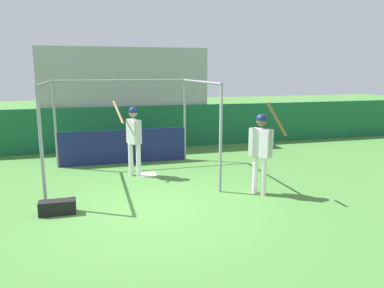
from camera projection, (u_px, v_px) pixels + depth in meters
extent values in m
plane|color=#477F38|center=(159.00, 209.00, 7.70)|extent=(60.00, 60.00, 0.00)
cube|color=#196038|center=(128.00, 128.00, 13.34)|extent=(24.00, 0.12, 1.54)
cube|color=#9E9E99|center=(122.00, 95.00, 15.09)|extent=(5.95, 4.00, 3.59)
cube|color=#1E6B3D|center=(62.00, 105.00, 13.05)|extent=(0.45, 0.40, 0.10)
cube|color=#1E6B3D|center=(62.00, 98.00, 13.17)|extent=(0.45, 0.06, 0.40)
cube|color=#1E6B3D|center=(79.00, 105.00, 13.19)|extent=(0.45, 0.40, 0.10)
cube|color=#1E6B3D|center=(78.00, 98.00, 13.31)|extent=(0.45, 0.06, 0.40)
cube|color=#1E6B3D|center=(95.00, 105.00, 13.33)|extent=(0.45, 0.40, 0.10)
cube|color=#1E6B3D|center=(94.00, 98.00, 13.46)|extent=(0.45, 0.06, 0.40)
cube|color=#1E6B3D|center=(111.00, 104.00, 13.47)|extent=(0.45, 0.40, 0.10)
cube|color=#1E6B3D|center=(110.00, 98.00, 13.60)|extent=(0.45, 0.06, 0.40)
cube|color=#1E6B3D|center=(126.00, 104.00, 13.61)|extent=(0.45, 0.40, 0.10)
cube|color=#1E6B3D|center=(125.00, 97.00, 13.74)|extent=(0.45, 0.06, 0.40)
cube|color=#1E6B3D|center=(141.00, 104.00, 13.76)|extent=(0.45, 0.40, 0.10)
cube|color=#1E6B3D|center=(140.00, 97.00, 13.88)|extent=(0.45, 0.06, 0.40)
cube|color=#1E6B3D|center=(156.00, 103.00, 13.90)|extent=(0.45, 0.40, 0.10)
cube|color=#1E6B3D|center=(155.00, 97.00, 14.02)|extent=(0.45, 0.06, 0.40)
cube|color=#1E6B3D|center=(170.00, 103.00, 14.04)|extent=(0.45, 0.40, 0.10)
cube|color=#1E6B3D|center=(169.00, 96.00, 14.16)|extent=(0.45, 0.06, 0.40)
cube|color=#1E6B3D|center=(184.00, 103.00, 14.18)|extent=(0.45, 0.40, 0.10)
cube|color=#1E6B3D|center=(183.00, 96.00, 14.31)|extent=(0.45, 0.06, 0.40)
cube|color=#1E6B3D|center=(63.00, 93.00, 13.73)|extent=(0.45, 0.40, 0.10)
cube|color=#1E6B3D|center=(63.00, 86.00, 13.85)|extent=(0.45, 0.06, 0.40)
cube|color=#1E6B3D|center=(79.00, 92.00, 13.87)|extent=(0.45, 0.40, 0.10)
cube|color=#1E6B3D|center=(78.00, 86.00, 13.99)|extent=(0.45, 0.06, 0.40)
cube|color=#1E6B3D|center=(94.00, 92.00, 14.01)|extent=(0.45, 0.40, 0.10)
cube|color=#1E6B3D|center=(94.00, 86.00, 14.13)|extent=(0.45, 0.06, 0.40)
cube|color=#1E6B3D|center=(109.00, 92.00, 14.15)|extent=(0.45, 0.40, 0.10)
cube|color=#1E6B3D|center=(108.00, 86.00, 14.28)|extent=(0.45, 0.06, 0.40)
cube|color=#1E6B3D|center=(124.00, 92.00, 14.29)|extent=(0.45, 0.40, 0.10)
cube|color=#1E6B3D|center=(123.00, 85.00, 14.42)|extent=(0.45, 0.06, 0.40)
cube|color=#1E6B3D|center=(138.00, 91.00, 14.43)|extent=(0.45, 0.40, 0.10)
cube|color=#1E6B3D|center=(137.00, 85.00, 14.56)|extent=(0.45, 0.06, 0.40)
cube|color=#1E6B3D|center=(152.00, 91.00, 14.58)|extent=(0.45, 0.40, 0.10)
cube|color=#1E6B3D|center=(151.00, 85.00, 14.70)|extent=(0.45, 0.06, 0.40)
cube|color=#1E6B3D|center=(166.00, 91.00, 14.72)|extent=(0.45, 0.40, 0.10)
cube|color=#1E6B3D|center=(165.00, 85.00, 14.84)|extent=(0.45, 0.06, 0.40)
cube|color=#1E6B3D|center=(180.00, 91.00, 14.86)|extent=(0.45, 0.40, 0.10)
cube|color=#1E6B3D|center=(178.00, 85.00, 14.98)|extent=(0.45, 0.06, 0.40)
cube|color=#1E6B3D|center=(64.00, 81.00, 14.40)|extent=(0.45, 0.40, 0.10)
cube|color=#1E6B3D|center=(64.00, 75.00, 14.53)|extent=(0.45, 0.06, 0.40)
cube|color=#1E6B3D|center=(79.00, 81.00, 14.55)|extent=(0.45, 0.40, 0.10)
cube|color=#1E6B3D|center=(78.00, 75.00, 14.67)|extent=(0.45, 0.06, 0.40)
cube|color=#1E6B3D|center=(93.00, 81.00, 14.69)|extent=(0.45, 0.40, 0.10)
cube|color=#1E6B3D|center=(93.00, 75.00, 14.81)|extent=(0.45, 0.06, 0.40)
cube|color=#1E6B3D|center=(107.00, 81.00, 14.83)|extent=(0.45, 0.40, 0.10)
cube|color=#1E6B3D|center=(107.00, 75.00, 14.96)|extent=(0.45, 0.06, 0.40)
cube|color=#1E6B3D|center=(121.00, 81.00, 14.97)|extent=(0.45, 0.40, 0.10)
cube|color=#1E6B3D|center=(121.00, 75.00, 15.10)|extent=(0.45, 0.06, 0.40)
cube|color=#1E6B3D|center=(135.00, 80.00, 15.11)|extent=(0.45, 0.40, 0.10)
cube|color=#1E6B3D|center=(135.00, 75.00, 15.24)|extent=(0.45, 0.06, 0.40)
cube|color=#1E6B3D|center=(149.00, 80.00, 15.25)|extent=(0.45, 0.40, 0.10)
cube|color=#1E6B3D|center=(148.00, 75.00, 15.38)|extent=(0.45, 0.06, 0.40)
cube|color=#1E6B3D|center=(162.00, 80.00, 15.40)|extent=(0.45, 0.40, 0.10)
cube|color=#1E6B3D|center=(161.00, 74.00, 15.52)|extent=(0.45, 0.06, 0.40)
cube|color=#1E6B3D|center=(175.00, 80.00, 15.54)|extent=(0.45, 0.40, 0.10)
cube|color=#1E6B3D|center=(174.00, 74.00, 15.66)|extent=(0.45, 0.06, 0.40)
cube|color=#1E6B3D|center=(64.00, 70.00, 15.08)|extent=(0.45, 0.40, 0.10)
cube|color=#1E6B3D|center=(64.00, 65.00, 15.21)|extent=(0.45, 0.06, 0.40)
cube|color=#1E6B3D|center=(78.00, 70.00, 15.23)|extent=(0.45, 0.40, 0.10)
cube|color=#1E6B3D|center=(78.00, 65.00, 15.35)|extent=(0.45, 0.06, 0.40)
cube|color=#1E6B3D|center=(92.00, 70.00, 15.37)|extent=(0.45, 0.40, 0.10)
cube|color=#1E6B3D|center=(92.00, 65.00, 15.49)|extent=(0.45, 0.06, 0.40)
cube|color=#1E6B3D|center=(106.00, 70.00, 15.51)|extent=(0.45, 0.40, 0.10)
cube|color=#1E6B3D|center=(106.00, 65.00, 15.63)|extent=(0.45, 0.06, 0.40)
cube|color=#1E6B3D|center=(119.00, 70.00, 15.65)|extent=(0.45, 0.40, 0.10)
cube|color=#1E6B3D|center=(119.00, 65.00, 15.78)|extent=(0.45, 0.06, 0.40)
cube|color=#1E6B3D|center=(133.00, 70.00, 15.79)|extent=(0.45, 0.40, 0.10)
cube|color=#1E6B3D|center=(132.00, 65.00, 15.92)|extent=(0.45, 0.06, 0.40)
cube|color=#1E6B3D|center=(146.00, 70.00, 15.93)|extent=(0.45, 0.40, 0.10)
cube|color=#1E6B3D|center=(145.00, 65.00, 16.06)|extent=(0.45, 0.06, 0.40)
cube|color=#1E6B3D|center=(158.00, 70.00, 16.08)|extent=(0.45, 0.40, 0.10)
cube|color=#1E6B3D|center=(158.00, 65.00, 16.20)|extent=(0.45, 0.06, 0.40)
cube|color=#1E6B3D|center=(171.00, 70.00, 16.22)|extent=(0.45, 0.40, 0.10)
cube|color=#1E6B3D|center=(170.00, 65.00, 16.34)|extent=(0.45, 0.06, 0.40)
cube|color=#1E6B3D|center=(65.00, 61.00, 15.76)|extent=(0.45, 0.40, 0.10)
cube|color=#1E6B3D|center=(65.00, 55.00, 15.89)|extent=(0.45, 0.06, 0.40)
cube|color=#1E6B3D|center=(78.00, 61.00, 15.90)|extent=(0.45, 0.40, 0.10)
cube|color=#1E6B3D|center=(78.00, 55.00, 16.03)|extent=(0.45, 0.06, 0.40)
cube|color=#1E6B3D|center=(92.00, 61.00, 16.05)|extent=(0.45, 0.40, 0.10)
cube|color=#1E6B3D|center=(91.00, 55.00, 16.17)|extent=(0.45, 0.06, 0.40)
cube|color=#1E6B3D|center=(105.00, 61.00, 16.19)|extent=(0.45, 0.40, 0.10)
cube|color=#1E6B3D|center=(104.00, 56.00, 16.31)|extent=(0.45, 0.06, 0.40)
cube|color=#1E6B3D|center=(118.00, 61.00, 16.33)|extent=(0.45, 0.40, 0.10)
cube|color=#1E6B3D|center=(117.00, 56.00, 16.45)|extent=(0.45, 0.06, 0.40)
cube|color=#1E6B3D|center=(130.00, 61.00, 16.47)|extent=(0.45, 0.40, 0.10)
cube|color=#1E6B3D|center=(130.00, 56.00, 16.60)|extent=(0.45, 0.06, 0.40)
cube|color=#1E6B3D|center=(143.00, 61.00, 16.61)|extent=(0.45, 0.40, 0.10)
cube|color=#1E6B3D|center=(142.00, 56.00, 16.74)|extent=(0.45, 0.06, 0.40)
cube|color=#1E6B3D|center=(155.00, 61.00, 16.75)|extent=(0.45, 0.40, 0.10)
cube|color=#1E6B3D|center=(154.00, 56.00, 16.88)|extent=(0.45, 0.06, 0.40)
cube|color=#1E6B3D|center=(167.00, 61.00, 16.90)|extent=(0.45, 0.40, 0.10)
cube|color=#1E6B3D|center=(166.00, 56.00, 17.02)|extent=(0.45, 0.06, 0.40)
cylinder|color=gray|center=(41.00, 148.00, 7.56)|extent=(0.07, 0.07, 2.50)
cylinder|color=gray|center=(221.00, 139.00, 8.54)|extent=(0.07, 0.07, 2.50)
cylinder|color=gray|center=(55.00, 125.00, 10.73)|extent=(0.07, 0.07, 2.50)
cylinder|color=gray|center=(185.00, 120.00, 11.72)|extent=(0.07, 0.07, 2.50)
cylinder|color=gray|center=(46.00, 83.00, 8.90)|extent=(0.06, 3.35, 0.06)
cylinder|color=gray|center=(200.00, 82.00, 9.88)|extent=(0.06, 3.35, 0.06)
cylinder|color=gray|center=(121.00, 80.00, 10.98)|extent=(3.84, 0.06, 0.06)
cube|color=navy|center=(124.00, 147.00, 11.34)|extent=(3.77, 0.03, 1.04)
cube|color=white|center=(148.00, 174.00, 10.20)|extent=(0.44, 0.44, 0.02)
cylinder|color=white|center=(138.00, 160.00, 9.99)|extent=(0.17, 0.17, 0.90)
cylinder|color=white|center=(131.00, 159.00, 10.06)|extent=(0.17, 0.17, 0.90)
cube|color=#B7B7B7|center=(134.00, 131.00, 9.87)|extent=(0.38, 0.49, 0.63)
sphere|color=#A37556|center=(133.00, 113.00, 9.78)|extent=(0.22, 0.22, 0.22)
sphere|color=navy|center=(133.00, 111.00, 9.77)|extent=(0.23, 0.23, 0.23)
cylinder|color=#B7B7B7|center=(137.00, 127.00, 9.65)|extent=(0.09, 0.09, 0.35)
cylinder|color=#B7B7B7|center=(128.00, 125.00, 9.99)|extent=(0.09, 0.09, 0.35)
cylinder|color=#AD7F4C|center=(118.00, 112.00, 9.78)|extent=(0.24, 0.74, 0.55)
sphere|color=#AD7F4C|center=(131.00, 121.00, 10.00)|extent=(0.08, 0.08, 0.08)
cylinder|color=white|center=(255.00, 174.00, 8.61)|extent=(0.18, 0.18, 0.89)
cylinder|color=white|center=(264.00, 176.00, 8.46)|extent=(0.18, 0.18, 0.89)
cube|color=#B7B7B7|center=(261.00, 143.00, 8.39)|extent=(0.46, 0.54, 0.63)
sphere|color=brown|center=(261.00, 121.00, 8.29)|extent=(0.22, 0.22, 0.22)
sphere|color=navy|center=(261.00, 119.00, 8.28)|extent=(0.23, 0.23, 0.23)
cylinder|color=#B7B7B7|center=(252.00, 135.00, 8.56)|extent=(0.10, 0.10, 0.35)
cylinder|color=#B7B7B7|center=(272.00, 138.00, 8.22)|extent=(0.10, 0.10, 0.35)
cylinder|color=brown|center=(277.00, 119.00, 8.02)|extent=(0.57, 0.14, 0.78)
sphere|color=brown|center=(269.00, 134.00, 8.32)|extent=(0.08, 0.08, 0.08)
cube|color=black|center=(57.00, 207.00, 7.40)|extent=(0.70, 0.28, 0.28)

